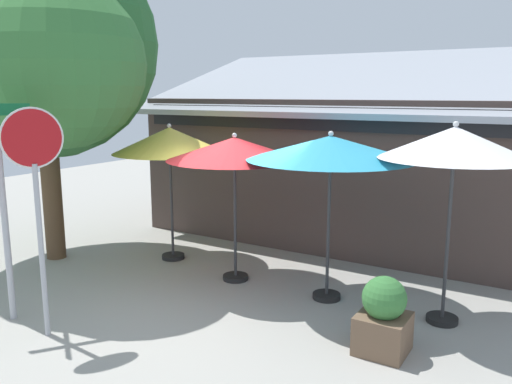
# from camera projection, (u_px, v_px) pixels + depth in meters

# --- Properties ---
(ground_plane) EXTENTS (28.00, 28.00, 0.10)m
(ground_plane) POSITION_uv_depth(u_px,v_px,m) (203.00, 309.00, 7.92)
(ground_plane) COLOR #9E9B93
(cafe_building) EXTENTS (9.77, 4.85, 4.23)m
(cafe_building) POSITION_uv_depth(u_px,v_px,m) (369.00, 164.00, 11.69)
(cafe_building) COLOR #473833
(cafe_building) RESTS_ON ground
(street_sign_post) EXTENTS (0.73, 0.78, 3.08)m
(street_sign_post) POSITION_uv_depth(u_px,v_px,m) (2.00, 190.00, 7.14)
(street_sign_post) COLOR #A8AAB2
(street_sign_post) RESTS_ON ground
(stop_sign) EXTENTS (0.29, 0.73, 3.03)m
(stop_sign) POSITION_uv_depth(u_px,v_px,m) (36.00, 180.00, 6.59)
(stop_sign) COLOR #A8AAB2
(stop_sign) RESTS_ON ground
(patio_umbrella_mustard_left) EXTENTS (2.16, 2.16, 2.63)m
(patio_umbrella_mustard_left) POSITION_uv_depth(u_px,v_px,m) (170.00, 141.00, 9.77)
(patio_umbrella_mustard_left) COLOR black
(patio_umbrella_mustard_left) RESTS_ON ground
(patio_umbrella_crimson_center) EXTENTS (2.28, 2.28, 2.55)m
(patio_umbrella_crimson_center) POSITION_uv_depth(u_px,v_px,m) (235.00, 150.00, 8.62)
(patio_umbrella_crimson_center) COLOR black
(patio_umbrella_crimson_center) RESTS_ON ground
(patio_umbrella_teal_right) EXTENTS (2.55, 2.55, 2.64)m
(patio_umbrella_teal_right) POSITION_uv_depth(u_px,v_px,m) (330.00, 149.00, 7.77)
(patio_umbrella_teal_right) COLOR black
(patio_umbrella_teal_right) RESTS_ON ground
(patio_umbrella_ivory_far_right) EXTENTS (2.01, 2.01, 2.83)m
(patio_umbrella_ivory_far_right) POSITION_uv_depth(u_px,v_px,m) (454.00, 145.00, 6.90)
(patio_umbrella_ivory_far_right) COLOR black
(patio_umbrella_ivory_far_right) RESTS_ON ground
(shade_tree) EXTENTS (4.70, 4.25, 6.22)m
(shade_tree) POSITION_uv_depth(u_px,v_px,m) (45.00, 48.00, 9.28)
(shade_tree) COLOR brown
(shade_tree) RESTS_ON ground
(sidewalk_planter) EXTENTS (0.61, 0.61, 0.99)m
(sidewalk_planter) POSITION_uv_depth(u_px,v_px,m) (383.00, 317.00, 6.44)
(sidewalk_planter) COLOR brown
(sidewalk_planter) RESTS_ON ground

